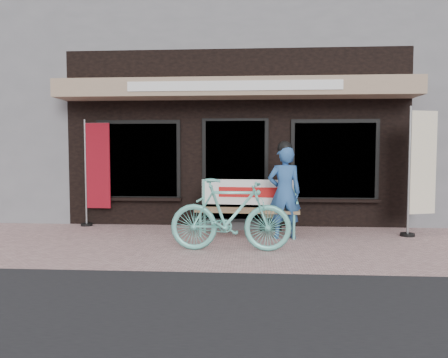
# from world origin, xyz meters

# --- Properties ---
(ground) EXTENTS (70.00, 70.00, 0.00)m
(ground) POSITION_xyz_m (0.00, 0.00, 0.00)
(ground) COLOR #BE9491
(ground) RESTS_ON ground
(storefront) EXTENTS (7.00, 6.77, 6.00)m
(storefront) POSITION_xyz_m (0.00, 4.96, 2.99)
(storefront) COLOR black
(storefront) RESTS_ON ground
(bench) EXTENTS (1.90, 0.63, 1.01)m
(bench) POSITION_xyz_m (0.28, 1.03, 0.59)
(bench) COLOR #65C5B5
(bench) RESTS_ON ground
(person) EXTENTS (0.64, 0.46, 1.72)m
(person) POSITION_xyz_m (0.92, 0.78, 0.84)
(person) COLOR #2C5898
(person) RESTS_ON ground
(bicycle) EXTENTS (1.87, 0.55, 1.12)m
(bicycle) POSITION_xyz_m (0.03, -0.26, 0.56)
(bicycle) COLOR #65C5B5
(bicycle) RESTS_ON ground
(nobori_red) EXTENTS (0.64, 0.24, 2.18)m
(nobori_red) POSITION_xyz_m (-2.84, 1.78, 1.12)
(nobori_red) COLOR gray
(nobori_red) RESTS_ON ground
(nobori_cream) EXTENTS (0.69, 0.34, 2.34)m
(nobori_cream) POSITION_xyz_m (3.39, 1.18, 1.21)
(nobori_cream) COLOR gray
(nobori_cream) RESTS_ON ground
(menu_stand) EXTENTS (0.43, 0.16, 0.84)m
(menu_stand) POSITION_xyz_m (0.71, 1.47, 0.43)
(menu_stand) COLOR black
(menu_stand) RESTS_ON ground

